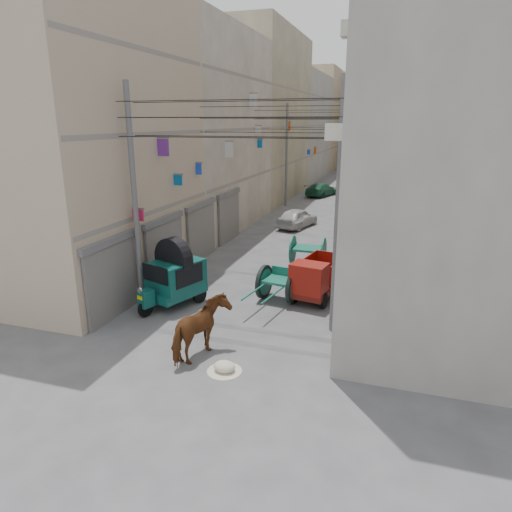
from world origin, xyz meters
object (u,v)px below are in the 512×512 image
at_px(feed_sack, 224,367).
at_px(horse, 201,330).
at_px(distant_car_green, 322,190).
at_px(distant_car_grey, 365,197).
at_px(tonga_cart, 279,284).
at_px(distant_car_white, 297,218).
at_px(second_cart, 308,250).
at_px(mini_truck, 315,280).
at_px(auto_rickshaw, 174,275).

distance_m(feed_sack, horse, 1.32).
bearing_deg(distant_car_green, horse, 112.10).
bearing_deg(distant_car_green, distant_car_grey, 160.89).
bearing_deg(tonga_cart, distant_car_white, 108.89).
distance_m(second_cart, feed_sack, 10.39).
xyz_separation_m(mini_truck, distant_car_white, (-3.49, 12.17, -0.17)).
bearing_deg(distant_car_green, feed_sack, 113.75).
bearing_deg(distant_car_grey, horse, -106.61).
bearing_deg(second_cart, tonga_cart, -91.50).
bearing_deg(second_cart, distant_car_green, 98.46).
relative_size(horse, distant_car_green, 0.51).
height_order(second_cart, horse, horse).
xyz_separation_m(feed_sack, distant_car_white, (-2.11, 18.18, 0.48)).
height_order(second_cart, distant_car_white, second_cart).
bearing_deg(mini_truck, tonga_cart, -149.30).
height_order(tonga_cart, feed_sack, tonga_cart).
height_order(tonga_cart, second_cart, second_cart).
height_order(second_cart, distant_car_grey, second_cart).
relative_size(mini_truck, distant_car_white, 0.85).
bearing_deg(feed_sack, tonga_cart, 89.37).
relative_size(tonga_cart, distant_car_white, 0.84).
xyz_separation_m(second_cart, distant_car_green, (-3.07, 21.16, -0.15)).
height_order(auto_rickshaw, distant_car_white, auto_rickshaw).
height_order(feed_sack, distant_car_grey, distant_car_grey).
bearing_deg(horse, feed_sack, 160.27).
distance_m(second_cart, distant_car_green, 21.38).
distance_m(feed_sack, distant_car_grey, 28.29).
height_order(feed_sack, horse, horse).
bearing_deg(mini_truck, horse, -103.01).
distance_m(second_cart, distant_car_grey, 17.92).
relative_size(tonga_cart, mini_truck, 0.99).
relative_size(second_cart, distant_car_white, 0.43).
bearing_deg(distant_car_grey, auto_rickshaw, -113.33).
relative_size(feed_sack, distant_car_grey, 0.16).
bearing_deg(second_cart, mini_truck, -74.69).
height_order(auto_rickshaw, distant_car_grey, auto_rickshaw).
distance_m(auto_rickshaw, second_cart, 7.44).
distance_m(tonga_cart, mini_truck, 1.41).
distance_m(auto_rickshaw, mini_truck, 5.37).
distance_m(distant_car_white, distant_car_green, 13.37).
relative_size(auto_rickshaw, distant_car_grey, 0.77).
xyz_separation_m(tonga_cart, feed_sack, (-0.06, -5.52, -0.54)).
bearing_deg(mini_truck, feed_sack, -92.82).
bearing_deg(distant_car_green, tonga_cart, 114.97).
bearing_deg(distant_car_green, mini_truck, 118.00).
height_order(tonga_cart, distant_car_grey, tonga_cart).
xyz_separation_m(auto_rickshaw, horse, (2.62, -3.40, -0.29)).
height_order(mini_truck, feed_sack, mini_truck).
relative_size(tonga_cart, distant_car_grey, 0.82).
relative_size(feed_sack, horse, 0.29).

